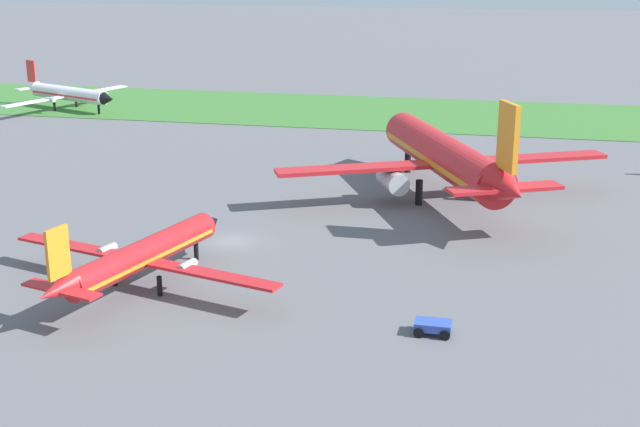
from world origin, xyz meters
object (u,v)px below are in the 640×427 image
(airplane_taxiing_turboprop, at_px, (67,93))
(airplane_midfield_jet, at_px, (446,157))
(airplane_foreground_turboprop, at_px, (141,255))
(baggage_cart_near_gate, at_px, (433,326))

(airplane_taxiing_turboprop, distance_m, airplane_midfield_jet, 72.18)
(airplane_midfield_jet, relative_size, airplane_foreground_turboprop, 1.39)
(baggage_cart_near_gate, bearing_deg, airplane_midfield_jet, 93.87)
(airplane_midfield_jet, xyz_separation_m, baggage_cart_near_gate, (1.62, -32.09, -3.82))
(airplane_midfield_jet, distance_m, airplane_foreground_turboprop, 35.04)
(baggage_cart_near_gate, bearing_deg, airplane_taxiing_turboprop, 132.76)
(airplane_taxiing_turboprop, xyz_separation_m, baggage_cart_near_gate, (62.82, -70.32, -2.04))
(airplane_taxiing_turboprop, bearing_deg, baggage_cart_near_gate, -26.13)
(airplane_taxiing_turboprop, relative_size, baggage_cart_near_gate, 9.33)
(airplane_foreground_turboprop, xyz_separation_m, baggage_cart_near_gate, (22.01, -3.66, -2.02))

